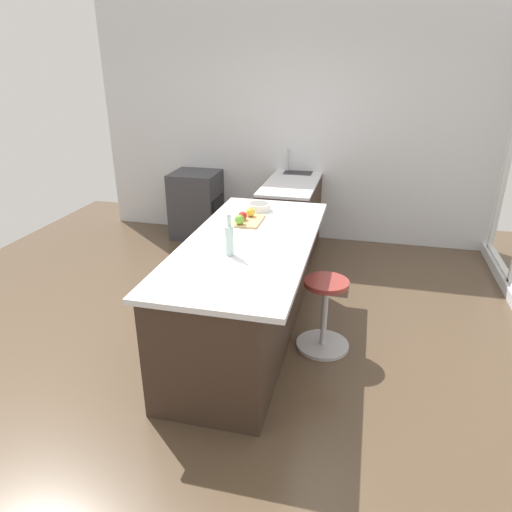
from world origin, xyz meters
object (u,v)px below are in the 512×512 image
apple_green (240,219)px  apple_yellow (250,212)px  oven_range (197,204)px  kitchen_island (245,289)px  fruit_bowl (259,206)px  cutting_board (248,221)px  water_bottle (229,239)px  stool_by_window (324,316)px  apple_red (243,216)px

apple_green → apple_yellow: bearing=170.7°
oven_range → apple_yellow: bearing=33.9°
kitchen_island → fruit_bowl: fruit_bowl is taller
cutting_board → water_bottle: size_ratio=1.15×
oven_range → water_bottle: 3.00m
oven_range → fruit_bowl: 2.04m
oven_range → stool_by_window: (2.30, 1.96, -0.14)m
kitchen_island → apple_red: (-0.40, -0.12, 0.51)m
oven_range → apple_yellow: (1.80, 1.21, 0.54)m
apple_red → apple_green: (0.11, 0.00, 0.00)m
kitchen_island → apple_yellow: 0.73m
cutting_board → water_bottle: bearing=4.7°
oven_range → kitchen_island: size_ratio=0.38×
fruit_bowl → kitchen_island: bearing=4.6°
stool_by_window → fruit_bowl: size_ratio=2.77×
oven_range → fruit_bowl: (1.55, 1.23, 0.52)m
apple_green → fruit_bowl: 0.49m
fruit_bowl → stool_by_window: bearing=44.1°
apple_yellow → fruit_bowl: bearing=176.2°
kitchen_island → water_bottle: size_ratio=7.29×
apple_green → water_bottle: (0.62, 0.10, 0.06)m
apple_yellow → water_bottle: water_bottle is taller
apple_yellow → cutting_board: bearing=-0.2°
apple_green → water_bottle: 0.64m
kitchen_island → apple_green: apple_green is taller
kitchen_island → water_bottle: 0.67m
apple_red → apple_yellow: 0.12m
apple_green → water_bottle: size_ratio=0.27×
kitchen_island → apple_red: bearing=-163.2°
apple_red → apple_yellow: bearing=159.7°
oven_range → kitchen_island: bearing=29.1°
oven_range → cutting_board: 2.30m
stool_by_window → cutting_board: bearing=-118.6°
cutting_board → fruit_bowl: (-0.35, 0.02, 0.03)m
apple_red → apple_green: bearing=2.3°
kitchen_island → water_bottle: water_bottle is taller
cutting_board → apple_red: (0.02, -0.04, 0.05)m
water_bottle → oven_range: bearing=-154.4°
cutting_board → apple_green: size_ratio=4.27×
stool_by_window → apple_red: (-0.39, -0.79, 0.68)m
apple_red → apple_green: 0.11m
apple_red → water_bottle: 0.75m
kitchen_island → apple_yellow: (-0.51, -0.08, 0.51)m
oven_range → apple_red: size_ratio=11.24×
fruit_bowl → cutting_board: bearing=-2.8°
fruit_bowl → apple_yellow: bearing=-3.8°
kitchen_island → fruit_bowl: (-0.77, -0.06, 0.49)m
cutting_board → fruit_bowl: bearing=177.2°
cutting_board → apple_yellow: bearing=179.8°
cutting_board → stool_by_window: bearing=61.4°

